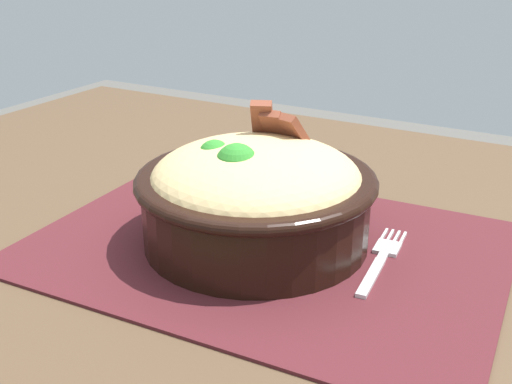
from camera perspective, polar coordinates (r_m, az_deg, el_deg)
name	(u,v)px	position (r m, az deg, el deg)	size (l,w,h in m)	color
table	(294,315)	(0.63, 3.47, -11.11)	(1.23, 0.83, 0.74)	#4C3826
placemat	(266,246)	(0.59, 0.92, -4.97)	(0.43, 0.31, 0.00)	#47191E
bowl	(256,192)	(0.57, -0.02, -0.04)	(0.23, 0.23, 0.13)	black
fork	(382,258)	(0.57, 11.42, -5.90)	(0.03, 0.13, 0.00)	silver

